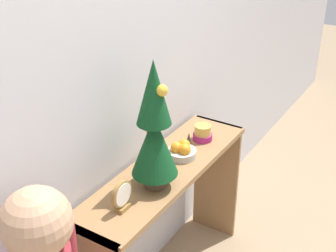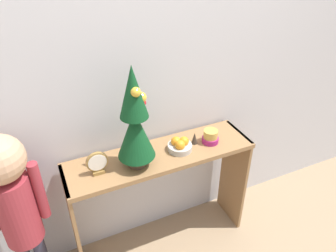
{
  "view_description": "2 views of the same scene",
  "coord_description": "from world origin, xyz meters",
  "px_view_note": "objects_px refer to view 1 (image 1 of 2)",
  "views": [
    {
      "loc": [
        -1.65,
        -0.88,
        2.05
      ],
      "look_at": [
        0.05,
        0.18,
        0.99
      ],
      "focal_mm": 50.0,
      "sensor_mm": 36.0,
      "label": 1
    },
    {
      "loc": [
        -0.61,
        -1.3,
        2.01
      ],
      "look_at": [
        0.04,
        0.13,
        1.0
      ],
      "focal_mm": 35.0,
      "sensor_mm": 36.0,
      "label": 2
    }
  ],
  "objects_px": {
    "mini_tree": "(154,128)",
    "fruit_bowl": "(182,151)",
    "figurine": "(189,139)",
    "desk_clock": "(122,196)",
    "singing_bowl": "(203,133)"
  },
  "relations": [
    {
      "from": "singing_bowl",
      "to": "figurine",
      "type": "xyz_separation_m",
      "value": [
        -0.1,
        0.03,
        -0.0
      ]
    },
    {
      "from": "desk_clock",
      "to": "figurine",
      "type": "distance_m",
      "value": 0.63
    },
    {
      "from": "mini_tree",
      "to": "fruit_bowl",
      "type": "height_order",
      "value": "mini_tree"
    },
    {
      "from": "singing_bowl",
      "to": "desk_clock",
      "type": "relative_size",
      "value": 0.75
    },
    {
      "from": "singing_bowl",
      "to": "desk_clock",
      "type": "xyz_separation_m",
      "value": [
        -0.72,
        -0.0,
        0.03
      ]
    },
    {
      "from": "singing_bowl",
      "to": "figurine",
      "type": "height_order",
      "value": "singing_bowl"
    },
    {
      "from": "fruit_bowl",
      "to": "singing_bowl",
      "type": "bearing_deg",
      "value": -1.83
    },
    {
      "from": "desk_clock",
      "to": "fruit_bowl",
      "type": "bearing_deg",
      "value": 0.79
    },
    {
      "from": "mini_tree",
      "to": "fruit_bowl",
      "type": "distance_m",
      "value": 0.39
    },
    {
      "from": "figurine",
      "to": "fruit_bowl",
      "type": "bearing_deg",
      "value": -168.35
    },
    {
      "from": "fruit_bowl",
      "to": "figurine",
      "type": "distance_m",
      "value": 0.12
    },
    {
      "from": "singing_bowl",
      "to": "figurine",
      "type": "relative_size",
      "value": 1.37
    },
    {
      "from": "desk_clock",
      "to": "mini_tree",
      "type": "bearing_deg",
      "value": -4.7
    },
    {
      "from": "singing_bowl",
      "to": "figurine",
      "type": "distance_m",
      "value": 0.1
    },
    {
      "from": "mini_tree",
      "to": "singing_bowl",
      "type": "distance_m",
      "value": 0.56
    }
  ]
}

